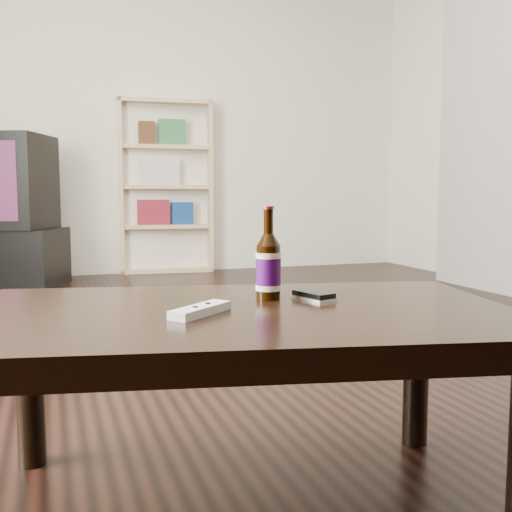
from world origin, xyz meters
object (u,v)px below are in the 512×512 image
object	(u,v)px
bookshelf	(164,184)
coffee_table	(241,335)
phone	(314,296)
beer_bottle	(268,267)
remote	(200,310)

from	to	relation	value
bookshelf	coffee_table	bearing A→B (deg)	-92.96
phone	beer_bottle	bearing A→B (deg)	144.24
bookshelf	coffee_table	world-z (taller)	bookshelf
bookshelf	remote	size ratio (longest dim) A/B	9.79
remote	coffee_table	bearing A→B (deg)	67.61
coffee_table	remote	bearing A→B (deg)	-161.86
phone	remote	bearing A→B (deg)	-179.78
bookshelf	phone	distance (m)	4.02
beer_bottle	remote	size ratio (longest dim) A/B	1.43
phone	remote	distance (m)	0.30
beer_bottle	phone	size ratio (longest dim) A/B	1.90
beer_bottle	phone	xyz separation A→B (m)	(0.10, -0.03, -0.07)
beer_bottle	phone	bearing A→B (deg)	-19.14
bookshelf	beer_bottle	size ratio (longest dim) A/B	6.84
coffee_table	remote	distance (m)	0.12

